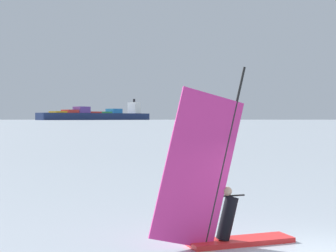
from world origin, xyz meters
TOP-DOWN VIEW (x-y plane):
  - windsurfer at (-2.18, 0.98)m, footprint 3.51×1.66m
  - cargo_ship at (-133.19, 843.90)m, footprint 168.25×170.34m
  - distant_headland at (-125.05, 1530.82)m, footprint 1317.00×517.35m

SIDE VIEW (x-z plane):
  - windsurfer at x=-2.18m, z-range -1.15..3.15m
  - cargo_ship at x=-133.19m, z-range -10.23..26.83m
  - distant_headland at x=-125.05m, z-range 0.00..22.34m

